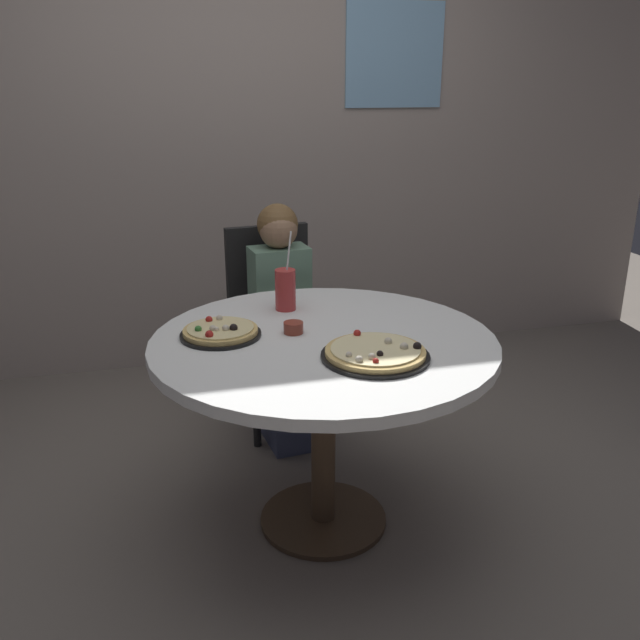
{
  "coord_description": "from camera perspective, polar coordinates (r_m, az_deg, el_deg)",
  "views": [
    {
      "loc": [
        -0.56,
        -2.14,
        1.6
      ],
      "look_at": [
        0.0,
        0.05,
        0.8
      ],
      "focal_mm": 38.27,
      "sensor_mm": 36.0,
      "label": 1
    }
  ],
  "objects": [
    {
      "name": "dining_table",
      "position": [
        2.4,
        0.3,
        -3.72
      ],
      "size": [
        1.21,
        1.21,
        0.75
      ],
      "color": "white",
      "rests_on": "ground_plane"
    },
    {
      "name": "diner_child",
      "position": [
        3.12,
        -2.91,
        -1.48
      ],
      "size": [
        0.29,
        0.42,
        1.08
      ],
      "color": "#3F4766",
      "rests_on": "ground_plane"
    },
    {
      "name": "soda_cup",
      "position": [
        2.64,
        -2.91,
        2.57
      ],
      "size": [
        0.08,
        0.08,
        0.31
      ],
      "color": "#B73333",
      "rests_on": "dining_table"
    },
    {
      "name": "sauce_bowl",
      "position": [
        2.41,
        -2.24,
        -0.64
      ],
      "size": [
        0.07,
        0.07,
        0.04
      ],
      "primitive_type": "cylinder",
      "color": "brown",
      "rests_on": "dining_table"
    },
    {
      "name": "wall_with_window",
      "position": [
        3.94,
        -6.44,
        17.24
      ],
      "size": [
        5.2,
        0.14,
        2.9
      ],
      "color": "#A8998E",
      "rests_on": "ground_plane"
    },
    {
      "name": "pizza_cheese",
      "position": [
        2.4,
        -8.33,
        -0.98
      ],
      "size": [
        0.28,
        0.28,
        0.05
      ],
      "color": "black",
      "rests_on": "dining_table"
    },
    {
      "name": "ground_plane",
      "position": [
        2.73,
        0.27,
        -16.41
      ],
      "size": [
        8.0,
        8.0,
        0.0
      ],
      "primitive_type": "plane",
      "color": "slate"
    },
    {
      "name": "pizza_veggie",
      "position": [
        2.2,
        4.66,
        -2.78
      ],
      "size": [
        0.35,
        0.35,
        0.05
      ],
      "color": "black",
      "rests_on": "dining_table"
    },
    {
      "name": "chair_wooden",
      "position": [
        3.27,
        -3.87,
        0.35
      ],
      "size": [
        0.44,
        0.44,
        0.95
      ],
      "color": "black",
      "rests_on": "ground_plane"
    }
  ]
}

